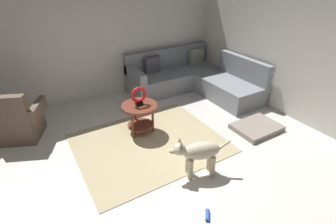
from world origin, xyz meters
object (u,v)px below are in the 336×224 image
object	(u,v)px
armchair	(17,122)
dog_bed_mat	(257,127)
side_table	(140,111)
sectional_couch	(193,79)
dog	(198,153)
torus_sculpture	(139,96)
dog_toy_rope	(207,215)

from	to	relation	value
armchair	dog_bed_mat	world-z (taller)	armchair
dog_bed_mat	side_table	bearing A→B (deg)	151.34
sectional_couch	dog	world-z (taller)	sectional_couch
armchair	torus_sculpture	distance (m)	2.04
torus_sculpture	dog_toy_rope	xyz separation A→B (m)	(-0.11, -1.99, -0.69)
dog_bed_mat	dog	distance (m)	1.68
dog_toy_rope	dog	bearing A→B (deg)	63.73
sectional_couch	side_table	xyz separation A→B (m)	(-1.81, -0.95, 0.13)
side_table	dog_bed_mat	world-z (taller)	side_table
torus_sculpture	dog_bed_mat	world-z (taller)	torus_sculpture
dog_bed_mat	dog	xyz separation A→B (m)	(-1.60, -0.37, 0.33)
side_table	armchair	bearing A→B (deg)	154.28
dog_toy_rope	dog_bed_mat	bearing A→B (deg)	27.64
dog	dog_toy_rope	bearing A→B (deg)	173.12
side_table	torus_sculpture	xyz separation A→B (m)	(0.00, -0.00, 0.29)
dog	dog_toy_rope	world-z (taller)	dog
armchair	dog_bed_mat	xyz separation A→B (m)	(3.61, -1.85, -0.28)
dog_bed_mat	dog_toy_rope	bearing A→B (deg)	-152.36
torus_sculpture	side_table	bearing A→B (deg)	90.00
armchair	dog_toy_rope	xyz separation A→B (m)	(1.69, -2.86, -0.30)
armchair	dog	xyz separation A→B (m)	(2.01, -2.22, 0.05)
side_table	dog_bed_mat	distance (m)	2.09
dog	armchair	bearing A→B (deg)	61.45
armchair	dog_toy_rope	size ratio (longest dim) A/B	6.65
torus_sculpture	dog_toy_rope	world-z (taller)	torus_sculpture
torus_sculpture	dog_bed_mat	size ratio (longest dim) A/B	0.41
dog_bed_mat	armchair	bearing A→B (deg)	152.79
torus_sculpture	dog	xyz separation A→B (m)	(0.21, -1.36, -0.33)
side_table	dog_toy_rope	size ratio (longest dim) A/B	4.10
armchair	torus_sculpture	world-z (taller)	armchair
sectional_couch	dog_toy_rope	world-z (taller)	sectional_couch
dog	torus_sculpture	bearing A→B (deg)	28.02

